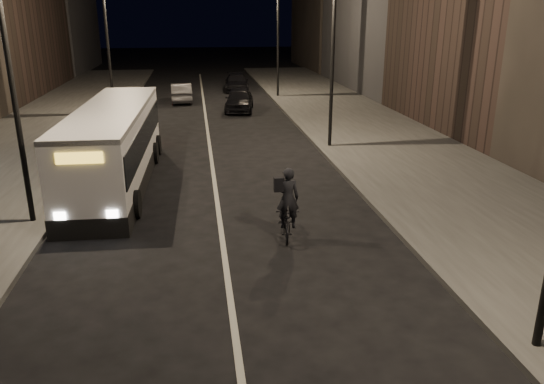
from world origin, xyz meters
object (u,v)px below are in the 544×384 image
object	(u,v)px
cyclist_on_bicycle	(287,214)
car_far	(237,82)
streetlight_right_far	(274,23)
city_bus	(115,142)
car_near	(239,100)
streetlight_right_mid	(328,30)
car_mid	(181,93)
streetlight_left_far	(111,26)
streetlight_left_near	(16,42)

from	to	relation	value
cyclist_on_bicycle	car_far	size ratio (longest dim) A/B	0.46
streetlight_right_far	cyclist_on_bicycle	xyz separation A→B (m)	(-3.49, -25.97, -4.66)
streetlight_right_far	car_far	bearing A→B (deg)	120.31
cyclist_on_bicycle	city_bus	bearing A→B (deg)	138.95
streetlight_right_far	car_near	bearing A→B (deg)	-120.17
streetlight_right_mid	cyclist_on_bicycle	xyz separation A→B (m)	(-3.49, -9.97, -4.66)
car_near	car_mid	world-z (taller)	car_near
streetlight_left_far	car_mid	bearing A→B (deg)	52.73
cyclist_on_bicycle	streetlight_right_far	bearing A→B (deg)	88.74
city_bus	car_near	size ratio (longest dim) A/B	2.49
streetlight_left_far	car_far	bearing A→B (deg)	51.48
streetlight_right_mid	car_far	size ratio (longest dim) A/B	1.76
cyclist_on_bicycle	car_mid	world-z (taller)	cyclist_on_bicycle
city_bus	car_far	bearing A→B (deg)	76.67
streetlight_right_far	streetlight_left_near	bearing A→B (deg)	-113.96
city_bus	car_mid	bearing A→B (deg)	85.37
streetlight_right_far	city_bus	bearing A→B (deg)	-114.02
streetlight_right_mid	streetlight_right_far	world-z (taller)	same
streetlight_right_mid	streetlight_left_far	bearing A→B (deg)	136.84
streetlight_left_near	streetlight_right_far	bearing A→B (deg)	66.04
streetlight_left_far	cyclist_on_bicycle	size ratio (longest dim) A/B	3.85
streetlight_left_near	car_near	xyz separation A→B (m)	(7.58, 18.69, -4.63)
streetlight_left_near	car_far	bearing A→B (deg)	73.88
streetlight_right_mid	streetlight_left_near	size ratio (longest dim) A/B	1.00
streetlight_right_mid	streetlight_left_near	distance (m)	13.33
car_mid	car_far	distance (m)	6.89
car_far	streetlight_right_far	bearing A→B (deg)	-56.44
cyclist_on_bicycle	car_mid	bearing A→B (deg)	104.16
streetlight_left_near	streetlight_left_far	size ratio (longest dim) A/B	1.00
cyclist_on_bicycle	car_mid	distance (m)	25.16
streetlight_left_near	city_bus	distance (m)	5.75
cyclist_on_bicycle	car_mid	size ratio (longest dim) A/B	0.52
streetlight_left_near	car_near	world-z (taller)	streetlight_left_near
streetlight_right_far	streetlight_left_near	xyz separation A→B (m)	(-10.66, -24.00, 0.00)
streetlight_left_far	car_far	world-z (taller)	streetlight_left_far
city_bus	streetlight_left_far	bearing A→B (deg)	98.53
cyclist_on_bicycle	car_far	world-z (taller)	cyclist_on_bicycle
streetlight_left_near	streetlight_left_far	bearing A→B (deg)	90.00
streetlight_left_far	car_near	size ratio (longest dim) A/B	1.88
city_bus	car_near	world-z (taller)	city_bus
streetlight_left_far	car_mid	size ratio (longest dim) A/B	2.00
streetlight_right_mid	cyclist_on_bicycle	bearing A→B (deg)	-109.31
streetlight_right_mid	streetlight_right_far	xyz separation A→B (m)	(0.00, 16.00, 0.00)
streetlight_left_near	streetlight_left_far	distance (m)	18.00
streetlight_left_near	city_bus	bearing A→B (deg)	66.35
streetlight_right_far	cyclist_on_bicycle	size ratio (longest dim) A/B	3.85
streetlight_right_far	streetlight_left_near	world-z (taller)	same
streetlight_left_far	car_near	xyz separation A→B (m)	(7.58, 0.69, -4.63)
streetlight_right_far	city_bus	size ratio (longest dim) A/B	0.75
streetlight_left_near	car_far	distance (m)	29.79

